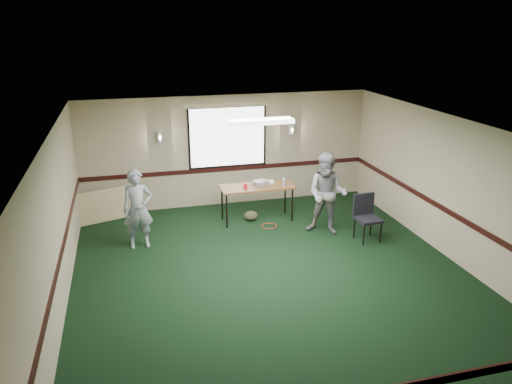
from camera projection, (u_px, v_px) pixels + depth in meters
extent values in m
plane|color=black|center=(275.00, 279.00, 8.88)|extent=(8.00, 8.00, 0.00)
plane|color=tan|center=(228.00, 151.00, 12.09)|extent=(7.00, 0.00, 7.00)
plane|color=tan|center=(397.00, 352.00, 4.79)|extent=(7.00, 0.00, 7.00)
plane|color=tan|center=(56.00, 229.00, 7.59)|extent=(0.00, 8.00, 8.00)
plane|color=tan|center=(455.00, 191.00, 9.28)|extent=(0.00, 8.00, 8.00)
plane|color=white|center=(277.00, 130.00, 7.99)|extent=(8.00, 8.00, 0.00)
cube|color=black|center=(228.00, 169.00, 12.22)|extent=(7.00, 0.03, 0.10)
cube|color=black|center=(61.00, 256.00, 7.74)|extent=(0.03, 8.00, 0.10)
cube|color=black|center=(451.00, 213.00, 9.43)|extent=(0.03, 8.00, 0.10)
cube|color=black|center=(227.00, 137.00, 11.95)|extent=(1.90, 0.01, 1.50)
cube|color=white|center=(228.00, 137.00, 11.95)|extent=(1.80, 0.02, 1.40)
cube|color=#CCBC8F|center=(227.00, 105.00, 11.70)|extent=(2.05, 0.08, 0.10)
cylinder|color=silver|center=(160.00, 137.00, 11.50)|extent=(0.16, 0.16, 0.25)
cylinder|color=silver|center=(291.00, 130.00, 12.27)|extent=(0.16, 0.16, 0.25)
cube|color=white|center=(260.00, 121.00, 8.93)|extent=(1.20, 0.32, 0.08)
cube|color=brown|center=(257.00, 187.00, 11.21)|extent=(1.65, 0.66, 0.04)
cylinder|color=black|center=(227.00, 211.00, 10.93)|extent=(0.04, 0.04, 0.78)
cylinder|color=black|center=(292.00, 205.00, 11.29)|extent=(0.04, 0.04, 0.78)
cylinder|color=black|center=(222.00, 203.00, 11.41)|extent=(0.04, 0.04, 0.78)
cylinder|color=black|center=(285.00, 197.00, 11.77)|extent=(0.04, 0.04, 0.78)
cube|color=gray|center=(261.00, 183.00, 11.26)|extent=(0.35, 0.31, 0.10)
cube|color=white|center=(269.00, 182.00, 11.41)|extent=(0.23, 0.20, 0.05)
cylinder|color=red|center=(245.00, 186.00, 11.00)|extent=(0.08, 0.08, 0.13)
cylinder|color=#80A3D1|center=(284.00, 182.00, 11.20)|extent=(0.06, 0.06, 0.19)
ellipsoid|color=brown|center=(251.00, 216.00, 11.43)|extent=(0.37, 0.32, 0.22)
torus|color=red|center=(269.00, 226.00, 11.12)|extent=(0.38, 0.38, 0.02)
cube|color=tan|center=(104.00, 205.00, 11.33)|extent=(1.42, 0.65, 0.73)
cube|color=black|center=(368.00, 219.00, 10.28)|extent=(0.49, 0.49, 0.06)
cube|color=black|center=(363.00, 204.00, 10.40)|extent=(0.47, 0.08, 0.47)
cylinder|color=black|center=(364.00, 235.00, 10.13)|extent=(0.03, 0.03, 0.44)
cylinder|color=black|center=(381.00, 233.00, 10.24)|extent=(0.03, 0.03, 0.44)
cylinder|color=black|center=(354.00, 228.00, 10.48)|extent=(0.03, 0.03, 0.44)
cylinder|color=black|center=(371.00, 226.00, 10.60)|extent=(0.03, 0.03, 0.44)
imported|color=#3E5F8A|center=(138.00, 209.00, 9.89)|extent=(0.61, 0.43, 1.62)
imported|color=#687AA3|center=(327.00, 194.00, 10.52)|extent=(1.08, 1.03, 1.77)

